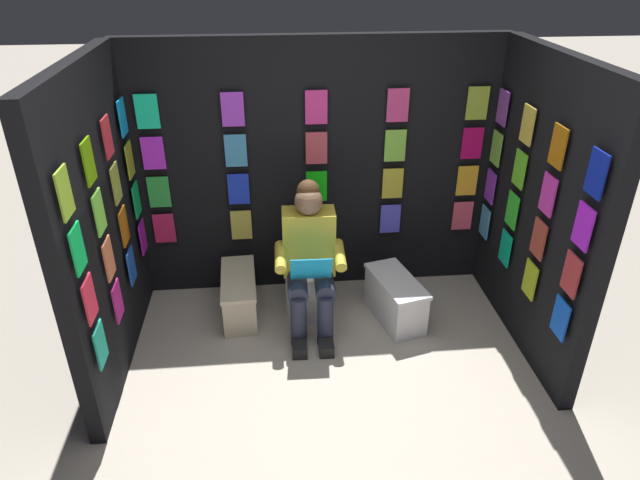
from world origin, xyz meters
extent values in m
plane|color=#B2A899|center=(0.00, 0.00, 0.00)|extent=(30.00, 30.00, 0.00)
cube|color=black|center=(0.00, -1.75, 1.06)|extent=(3.00, 0.10, 2.12)
cube|color=#B5194A|center=(1.26, -1.67, 0.63)|extent=(0.17, 0.01, 0.26)
cube|color=#B0A33C|center=(0.63, -1.67, 0.63)|extent=(0.17, 0.01, 0.26)
cube|color=#C04151|center=(0.00, -1.67, 0.63)|extent=(0.17, 0.01, 0.26)
cube|color=#4142CD|center=(-0.63, -1.67, 0.63)|extent=(0.17, 0.01, 0.26)
cube|color=#D84660|center=(-1.26, -1.67, 0.63)|extent=(0.17, 0.01, 0.26)
cube|color=green|center=(1.26, -1.67, 0.95)|extent=(0.17, 0.01, 0.26)
cube|color=#102AC7|center=(0.63, -1.67, 0.95)|extent=(0.17, 0.01, 0.26)
cube|color=#0DB70C|center=(0.00, -1.67, 0.95)|extent=(0.17, 0.01, 0.26)
cube|color=#ACA028|center=(-0.63, -1.67, 0.95)|extent=(0.17, 0.01, 0.26)
cube|color=gold|center=(-1.26, -1.67, 0.95)|extent=(0.17, 0.01, 0.26)
cube|color=#B624E3|center=(1.26, -1.67, 1.28)|extent=(0.17, 0.01, 0.26)
cube|color=teal|center=(0.63, -1.67, 1.28)|extent=(0.17, 0.01, 0.26)
cube|color=#AD3B49|center=(0.00, -1.67, 1.28)|extent=(0.17, 0.01, 0.26)
cube|color=#6FB134|center=(-0.63, -1.67, 1.28)|extent=(0.17, 0.01, 0.26)
cube|color=#A40950|center=(-1.26, -1.67, 1.28)|extent=(0.17, 0.01, 0.26)
cube|color=#16DE9C|center=(1.26, -1.67, 1.60)|extent=(0.17, 0.01, 0.26)
cube|color=purple|center=(0.63, -1.67, 1.60)|extent=(0.17, 0.01, 0.26)
cube|color=#C62A7C|center=(0.00, -1.67, 1.60)|extent=(0.17, 0.01, 0.26)
cube|color=#BD3170|center=(-0.63, -1.67, 1.60)|extent=(0.17, 0.01, 0.26)
cube|color=#8BA22F|center=(-1.26, -1.67, 1.60)|extent=(0.17, 0.01, 0.26)
cube|color=black|center=(-1.50, -0.85, 1.06)|extent=(0.10, 1.70, 2.12)
cube|color=#3E8EBC|center=(-1.41, -1.53, 0.63)|extent=(0.01, 0.17, 0.26)
cube|color=#0BAB7B|center=(-1.41, -1.08, 0.63)|extent=(0.01, 0.17, 0.26)
cube|color=#A3B820|center=(-1.41, -0.62, 0.63)|extent=(0.01, 0.17, 0.26)
cube|color=blue|center=(-1.41, -0.17, 0.63)|extent=(0.01, 0.17, 0.26)
cube|color=purple|center=(-1.41, -1.53, 0.95)|extent=(0.01, 0.17, 0.26)
cube|color=green|center=(-1.41, -1.08, 0.95)|extent=(0.01, 0.17, 0.26)
cube|color=#9A3A2F|center=(-1.41, -0.62, 0.95)|extent=(0.01, 0.17, 0.26)
cube|color=#A12C32|center=(-1.41, -0.17, 0.95)|extent=(0.01, 0.17, 0.26)
cube|color=#63A838|center=(-1.41, -1.53, 1.28)|extent=(0.01, 0.17, 0.26)
cube|color=#58BB25|center=(-1.41, -1.08, 1.28)|extent=(0.01, 0.17, 0.26)
cube|color=#C22EA6|center=(-1.41, -0.62, 1.28)|extent=(0.01, 0.17, 0.26)
cube|color=#9F1CD5|center=(-1.41, -0.17, 1.28)|extent=(0.01, 0.17, 0.26)
cube|color=#733395|center=(-1.41, -1.53, 1.60)|extent=(0.01, 0.17, 0.26)
cube|color=gold|center=(-1.41, -1.08, 1.60)|extent=(0.01, 0.17, 0.26)
cube|color=#9E5C0E|center=(-1.41, -0.62, 1.60)|extent=(0.01, 0.17, 0.26)
cube|color=#0D1E93|center=(-1.41, -0.17, 1.60)|extent=(0.01, 0.17, 0.26)
cube|color=black|center=(1.50, -0.85, 1.06)|extent=(0.10, 1.70, 2.12)
cube|color=#20AE8E|center=(1.41, -0.17, 0.63)|extent=(0.01, 0.17, 0.26)
cube|color=#B41E79|center=(1.41, -0.62, 0.63)|extent=(0.01, 0.17, 0.26)
cube|color=blue|center=(1.41, -1.08, 0.63)|extent=(0.01, 0.17, 0.26)
cube|color=purple|center=(1.41, -1.53, 0.63)|extent=(0.01, 0.17, 0.26)
cube|color=#EB2B43|center=(1.41, -0.17, 0.95)|extent=(0.01, 0.17, 0.26)
cube|color=#D76E47|center=(1.41, -0.62, 0.95)|extent=(0.01, 0.17, 0.26)
cube|color=#9B510E|center=(1.41, -1.08, 0.95)|extent=(0.01, 0.17, 0.26)
cube|color=#0CA54E|center=(1.41, -1.53, 0.95)|extent=(0.01, 0.17, 0.26)
cube|color=#11CB55|center=(1.41, -0.17, 1.28)|extent=(0.01, 0.17, 0.26)
cube|color=#77D840|center=(1.41, -0.62, 1.28)|extent=(0.01, 0.17, 0.26)
cube|color=olive|center=(1.41, -1.08, 1.28)|extent=(0.01, 0.17, 0.26)
cube|color=#8FA01E|center=(1.41, -1.53, 1.28)|extent=(0.01, 0.17, 0.26)
cube|color=#94C22F|center=(1.41, -0.17, 1.60)|extent=(0.01, 0.17, 0.26)
cube|color=#5F9D0A|center=(1.41, -0.62, 1.60)|extent=(0.01, 0.17, 0.26)
cube|color=red|center=(1.41, -1.08, 1.60)|extent=(0.01, 0.17, 0.26)
cube|color=#1294EC|center=(1.41, -1.53, 1.60)|extent=(0.01, 0.17, 0.26)
cylinder|color=white|center=(0.10, -1.26, 0.20)|extent=(0.38, 0.38, 0.40)
cylinder|color=white|center=(0.10, -1.26, 0.41)|extent=(0.41, 0.41, 0.02)
cube|color=white|center=(0.09, -1.52, 0.58)|extent=(0.38, 0.19, 0.36)
cylinder|color=white|center=(0.10, -1.43, 0.58)|extent=(0.39, 0.08, 0.39)
cube|color=gold|center=(0.10, -1.23, 0.68)|extent=(0.41, 0.23, 0.52)
sphere|color=brown|center=(0.10, -1.20, 1.04)|extent=(0.21, 0.21, 0.21)
sphere|color=#472D19|center=(0.10, -1.23, 1.11)|extent=(0.17, 0.17, 0.17)
cylinder|color=#23283D|center=(0.00, -1.02, 0.44)|extent=(0.16, 0.40, 0.15)
cylinder|color=#23283D|center=(0.20, -1.03, 0.44)|extent=(0.16, 0.40, 0.15)
cylinder|color=#23283D|center=(0.01, -0.84, 0.21)|extent=(0.12, 0.12, 0.42)
cylinder|color=#23283D|center=(0.21, -0.85, 0.21)|extent=(0.12, 0.12, 0.42)
cube|color=black|center=(0.01, -0.78, 0.04)|extent=(0.12, 0.26, 0.09)
cube|color=black|center=(0.21, -0.79, 0.04)|extent=(0.12, 0.26, 0.09)
cylinder|color=gold|center=(-0.12, -1.04, 0.66)|extent=(0.09, 0.31, 0.13)
cylinder|color=gold|center=(0.32, -1.05, 0.66)|extent=(0.09, 0.31, 0.13)
cube|color=#169ADA|center=(0.11, -0.89, 0.64)|extent=(0.30, 0.14, 0.23)
cube|color=beige|center=(0.67, -1.30, 0.16)|extent=(0.29, 0.67, 0.32)
cube|color=beige|center=(0.67, -1.30, 0.33)|extent=(0.30, 0.70, 0.03)
cube|color=silver|center=(-0.58, -1.10, 0.17)|extent=(0.41, 0.65, 0.35)
cube|color=white|center=(-0.58, -1.10, 0.36)|extent=(0.44, 0.68, 0.03)
camera|label=1|loc=(0.37, 2.55, 2.75)|focal=31.49mm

